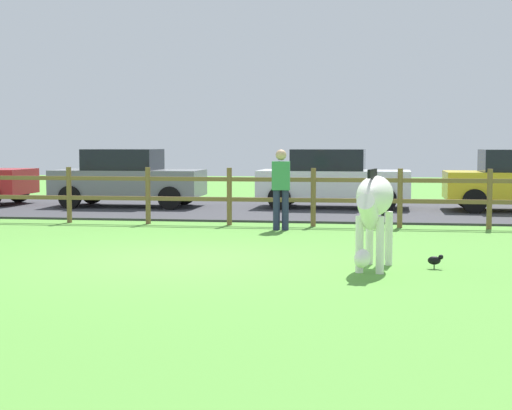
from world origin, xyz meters
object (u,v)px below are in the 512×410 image
at_px(parked_car_white, 333,178).
at_px(parked_car_grey, 127,177).
at_px(zebra, 374,204).
at_px(crow_on_grass, 435,260).
at_px(visitor_near_fence, 281,186).

bearing_deg(parked_car_white, parked_car_grey, -175.89).
relative_size(parked_car_white, parked_car_grey, 1.01).
relative_size(zebra, parked_car_white, 0.48).
distance_m(zebra, crow_on_grass, 1.19).
relative_size(crow_on_grass, parked_car_grey, 0.05).
bearing_deg(zebra, parked_car_white, 96.01).
bearing_deg(crow_on_grass, zebra, -167.44).
height_order(zebra, visitor_near_fence, visitor_near_fence).
height_order(zebra, parked_car_white, parked_car_white).
bearing_deg(visitor_near_fence, crow_on_grass, -59.42).
distance_m(zebra, parked_car_white, 9.96).
xyz_separation_m(zebra, crow_on_grass, (0.86, 0.19, -0.80)).
bearing_deg(parked_car_white, zebra, -83.99).
xyz_separation_m(parked_car_grey, visitor_near_fence, (4.75, -4.74, 0.06)).
height_order(zebra, crow_on_grass, zebra).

